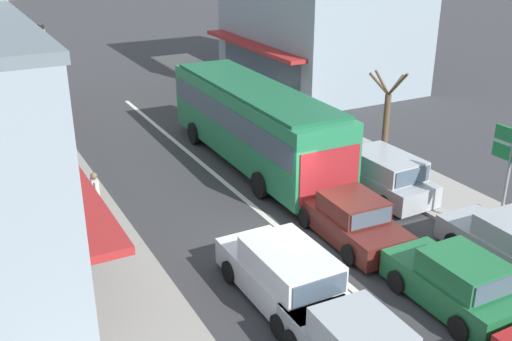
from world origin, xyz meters
TOP-DOWN VIEW (x-y plane):
  - ground_plane at (0.00, 0.00)m, footprint 140.00×140.00m
  - lane_centre_line at (0.00, 4.00)m, footprint 0.20×28.00m
  - sidewalk_left at (-6.80, 6.00)m, footprint 5.20×44.00m
  - kerb_right at (6.20, 6.00)m, footprint 2.80×44.00m
  - building_right_far at (11.48, 16.44)m, footprint 9.12×11.07m
  - city_bus at (1.86, 6.50)m, footprint 2.88×10.90m
  - hatchback_queue_gap_filler at (1.76, -4.55)m, footprint 1.84×3.71m
  - wagon_behind_bus_near at (-1.88, -2.29)m, footprint 1.95×4.50m
  - sedan_adjacent_lane_trail at (1.56, -0.42)m, footprint 2.02×4.27m
  - parked_sedan_kerb_front at (4.60, -3.84)m, footprint 2.00×4.25m
  - parked_wagon_kerb_second at (4.51, 1.81)m, footprint 2.03×4.55m
  - parked_wagon_kerb_third at (4.54, 7.44)m, footprint 2.04×4.55m
  - parked_sedan_kerb_rear at (4.78, 13.37)m, footprint 2.02×4.26m
  - traffic_light_downstreet at (-3.72, 19.66)m, footprint 0.33×0.24m
  - directional_road_sign at (5.73, -2.49)m, footprint 0.10×1.40m
  - street_tree_right at (5.93, 3.41)m, footprint 1.66×1.82m
  - pedestrian_with_handbag_near at (-5.08, 11.69)m, footprint 0.65×0.31m
  - pedestrian_browsing_midblock at (-5.02, 4.33)m, footprint 0.25×0.57m

SIDE VIEW (x-z plane):
  - ground_plane at x=0.00m, z-range 0.00..0.00m
  - lane_centre_line at x=0.00m, z-range 0.00..0.01m
  - kerb_right at x=6.20m, z-range 0.00..0.12m
  - sidewalk_left at x=-6.80m, z-range 0.00..0.14m
  - sedan_adjacent_lane_trail at x=1.56m, z-range -0.07..1.40m
  - parked_sedan_kerb_front at x=4.60m, z-range -0.07..1.40m
  - parked_sedan_kerb_rear at x=4.78m, z-range -0.07..1.40m
  - hatchback_queue_gap_filler at x=1.76m, z-range -0.06..1.48m
  - wagon_behind_bus_near at x=-1.88m, z-range -0.04..1.53m
  - parked_wagon_kerb_second at x=4.51m, z-range -0.04..1.53m
  - parked_wagon_kerb_third at x=4.54m, z-range -0.04..1.53m
  - pedestrian_browsing_midblock at x=-5.02m, z-range 0.25..1.88m
  - pedestrian_with_handbag_near at x=-5.08m, z-range 0.25..1.88m
  - city_bus at x=1.86m, z-range 0.27..3.49m
  - street_tree_right at x=5.93m, z-range -0.10..4.04m
  - directional_road_sign at x=5.73m, z-range 0.90..4.50m
  - traffic_light_downstreet at x=-3.72m, z-range 0.75..4.95m
  - building_right_far at x=11.48m, z-range -0.01..9.60m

